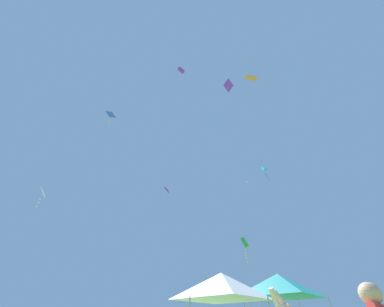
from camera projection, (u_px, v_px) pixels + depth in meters
canopy_tent_white at (222, 286)px, 9.72m from camera, size 3.00×3.00×3.21m
canopy_tent_teal at (279, 285)px, 12.55m from camera, size 3.46×3.46×3.71m
kite_magenta_diamond at (167, 190)px, 35.55m from camera, size 1.10×1.14×2.65m
kite_cyan_box at (264, 169)px, 37.30m from camera, size 0.72×1.17×2.68m
kite_pink_delta at (249, 182)px, 28.63m from camera, size 0.82×0.72×1.57m
kite_green_box at (245, 244)px, 28.57m from camera, size 1.00×0.80×2.73m
kite_purple_diamond at (228, 86)px, 22.00m from camera, size 0.68×0.55×0.89m
kite_purple_box at (181, 70)px, 22.44m from camera, size 0.68×0.38×0.65m
kite_blue_diamond at (111, 115)px, 28.40m from camera, size 1.22×1.09×1.96m
kite_white_diamond at (43, 193)px, 23.69m from camera, size 0.89×0.91×2.13m
kite_orange_diamond at (252, 77)px, 22.75m from camera, size 1.36×1.42×0.98m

